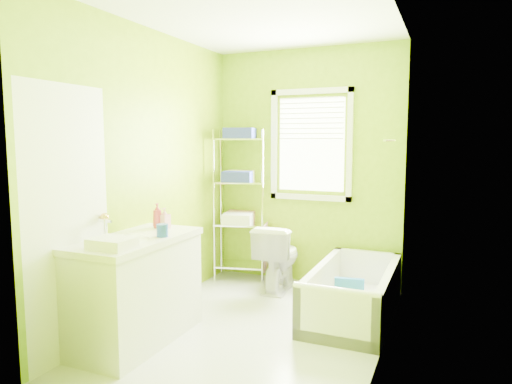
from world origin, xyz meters
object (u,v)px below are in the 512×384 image
at_px(wire_shelf_unit, 242,187).
at_px(vanity, 136,286).
at_px(toilet, 278,257).
at_px(bathtub, 353,300).

bearing_deg(wire_shelf_unit, vanity, -91.69).
distance_m(toilet, wire_shelf_unit, 0.91).
height_order(vanity, wire_shelf_unit, wire_shelf_unit).
bearing_deg(vanity, bathtub, 39.22).
distance_m(vanity, wire_shelf_unit, 1.96).
distance_m(bathtub, vanity, 1.94).
relative_size(bathtub, toilet, 2.05).
relative_size(vanity, wire_shelf_unit, 0.65).
bearing_deg(wire_shelf_unit, bathtub, -24.60).
height_order(bathtub, toilet, toilet).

